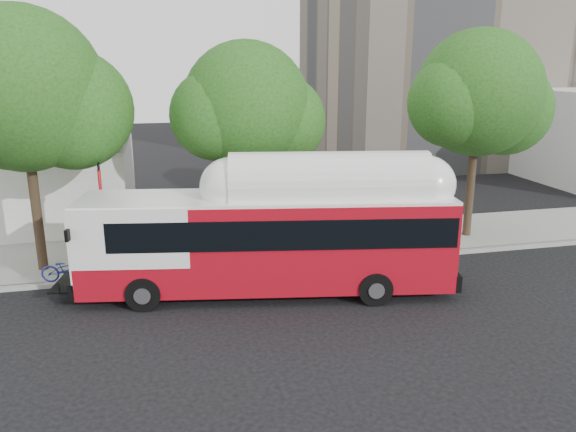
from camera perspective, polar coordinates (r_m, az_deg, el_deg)
The scene contains 9 objects.
ground at distance 18.48m, azimuth 2.14°, elevation -9.45°, with size 120.00×120.00×0.00m, color black.
sidewalk at distance 24.35m, azimuth -1.85°, elevation -3.01°, with size 60.00×5.00×0.15m, color gray.
curb_strip at distance 21.95m, azimuth -0.52°, elevation -5.10°, with size 60.00×0.30×0.15m, color gray.
red_curb_segment at distance 21.54m, azimuth -8.37°, elevation -5.67°, with size 10.00×0.32×0.16m, color maroon.
street_tree_left at distance 22.14m, azimuth -24.13°, elevation 11.09°, with size 6.67×5.80×9.74m.
street_tree_mid at distance 22.63m, azimuth -3.26°, elevation 10.67°, with size 5.75×5.00×8.62m.
street_tree_right at distance 26.08m, azimuth 19.53°, elevation 11.23°, with size 6.21×5.40×9.18m.
transit_bus at distance 19.12m, azimuth -1.83°, elevation -2.64°, with size 13.56×4.77×3.95m.
signal_pole at distance 21.48m, azimuth -18.25°, elevation -0.39°, with size 0.12×0.41×4.29m.
Camera 1 is at (-4.45, -16.17, 7.77)m, focal length 35.00 mm.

